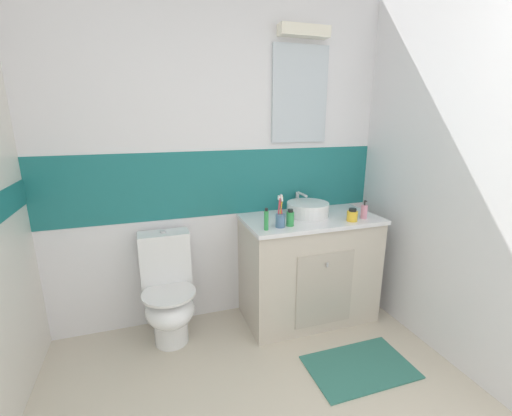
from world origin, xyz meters
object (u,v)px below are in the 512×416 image
sink_basin (308,208)px  toothbrush_cup (280,219)px  lotion_bottle_short (290,218)px  toothpaste_tube_upright (266,220)px  hair_gel_jar (352,215)px  soap_dispenser (364,212)px  toilet (168,293)px

sink_basin → toothbrush_cup: 0.37m
sink_basin → toothbrush_cup: (-0.31, -0.20, 0.01)m
lotion_bottle_short → toothpaste_tube_upright: bearing=-170.1°
sink_basin → toothpaste_tube_upright: bearing=-151.5°
toothpaste_tube_upright → hair_gel_jar: toothpaste_tube_upright is taller
toothbrush_cup → toothpaste_tube_upright: bearing=-165.0°
lotion_bottle_short → soap_dispenser: bearing=-0.5°
soap_dispenser → hair_gel_jar: 0.13m
sink_basin → toothpaste_tube_upright: size_ratio=2.39×
toothbrush_cup → soap_dispenser: bearing=-0.2°
sink_basin → toothbrush_cup: bearing=-147.2°
sink_basin → toilet: bearing=-179.4°
soap_dispenser → toothpaste_tube_upright: 0.80m
sink_basin → soap_dispenser: size_ratio=2.59×
sink_basin → toilet: size_ratio=0.46×
soap_dispenser → lotion_bottle_short: (-0.61, 0.01, 0.00)m
toilet → hair_gel_jar: 1.45m
lotion_bottle_short → sink_basin: bearing=40.1°
soap_dispenser → hair_gel_jar: soap_dispenser is taller
toothpaste_tube_upright → hair_gel_jar: bearing=-0.3°
lotion_bottle_short → toothpaste_tube_upright: 0.19m
toothpaste_tube_upright → hair_gel_jar: size_ratio=1.63×
sink_basin → hair_gel_jar: (0.25, -0.23, -0.01)m
toothbrush_cup → toothpaste_tube_upright: 0.12m
toilet → lotion_bottle_short: (0.86, -0.19, 0.54)m
toilet → toothpaste_tube_upright: size_ratio=5.21×
soap_dispenser → lotion_bottle_short: bearing=179.5°
toilet → toothpaste_tube_upright: (0.66, -0.22, 0.55)m
lotion_bottle_short → hair_gel_jar: (0.48, -0.04, -0.01)m
toothbrush_cup → lotion_bottle_short: bearing=2.0°
soap_dispenser → lotion_bottle_short: size_ratio=1.17×
toothpaste_tube_upright → toothbrush_cup: bearing=15.0°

